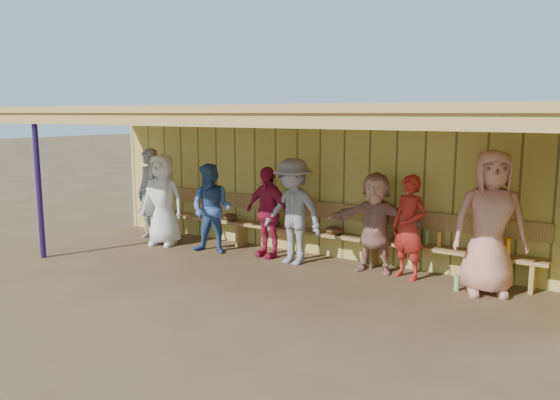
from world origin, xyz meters
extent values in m
plane|color=brown|center=(0.00, 0.00, 0.00)|extent=(90.00, 90.00, 0.00)
imported|color=gray|center=(-3.09, 0.57, 0.87)|extent=(0.71, 0.54, 1.74)
imported|color=white|center=(-2.54, 0.35, 0.84)|extent=(0.93, 0.72, 1.67)
imported|color=#385D9A|center=(-1.41, 0.38, 0.77)|extent=(0.86, 0.74, 1.55)
imported|color=#B11C41|center=(-0.46, 0.67, 0.76)|extent=(0.94, 0.49, 1.53)
imported|color=gray|center=(0.12, 0.54, 0.85)|extent=(1.17, 0.77, 1.70)
imported|color=tan|center=(1.41, 0.81, 0.76)|extent=(1.47, 0.66, 1.53)
imported|color=#AB231B|center=(1.96, 0.76, 0.76)|extent=(0.65, 0.53, 1.53)
imported|color=tan|center=(3.09, 0.67, 0.97)|extent=(1.11, 0.94, 1.94)
cube|color=#C9B855|center=(0.00, 1.35, 1.20)|extent=(8.60, 0.20, 2.40)
cube|color=tan|center=(0.00, 0.00, 2.45)|extent=(8.80, 3.20, 0.10)
cube|color=tan|center=(0.00, -1.50, 2.32)|extent=(8.80, 0.10, 0.18)
cube|color=tan|center=(-3.80, 0.00, 2.31)|extent=(0.08, 3.00, 0.16)
cube|color=tan|center=(-2.85, 0.00, 2.31)|extent=(0.08, 3.00, 0.16)
cube|color=tan|center=(-1.90, 0.00, 2.31)|extent=(0.08, 3.00, 0.16)
cube|color=tan|center=(-0.95, 0.00, 2.31)|extent=(0.08, 3.00, 0.16)
cube|color=tan|center=(0.00, 0.00, 2.31)|extent=(0.08, 3.00, 0.16)
cube|color=tan|center=(0.95, 0.00, 2.31)|extent=(0.08, 3.00, 0.16)
cube|color=tan|center=(1.90, 0.00, 2.31)|extent=(0.08, 3.00, 0.16)
cube|color=tan|center=(2.85, 0.00, 2.31)|extent=(0.08, 3.00, 0.16)
cube|color=tan|center=(3.80, 0.00, 2.31)|extent=(0.08, 3.00, 0.16)
cylinder|color=navy|center=(-3.60, -1.40, 1.20)|extent=(0.09, 0.09, 2.40)
cube|color=#B0864B|center=(0.00, 1.06, 0.42)|extent=(7.60, 0.32, 0.05)
cube|color=#B0864B|center=(0.00, 1.22, 0.80)|extent=(7.60, 0.04, 0.26)
cube|color=#B0864B|center=(-3.60, 1.06, 0.20)|extent=(0.06, 0.29, 0.40)
cube|color=#B0864B|center=(-1.29, 1.06, 0.20)|extent=(0.06, 0.29, 0.40)
cube|color=#B0864B|center=(1.29, 1.06, 0.20)|extent=(0.06, 0.29, 0.40)
cube|color=#B0864B|center=(3.60, 1.06, 0.20)|extent=(0.06, 0.29, 0.40)
cylinder|color=gold|center=(3.29, 0.86, 0.40)|extent=(0.13, 0.41, 0.80)
sphere|color=#C66517|center=(3.17, 0.86, 0.04)|extent=(0.08, 0.08, 0.08)
ellipsoid|color=#593319|center=(-1.51, 1.01, 0.52)|extent=(0.30, 0.24, 0.14)
ellipsoid|color=#593319|center=(-0.58, 1.01, 0.52)|extent=(0.30, 0.24, 0.14)
ellipsoid|color=#593319|center=(0.62, 1.01, 0.52)|extent=(0.30, 0.24, 0.14)
cylinder|color=#82B95C|center=(2.11, 1.11, 0.56)|extent=(0.07, 0.07, 0.22)
cylinder|color=orange|center=(2.30, 1.11, 0.56)|extent=(0.07, 0.07, 0.22)
cylinder|color=#82BC5E|center=(2.72, 0.56, 0.11)|extent=(0.07, 0.07, 0.22)
camera|label=1|loc=(4.53, -6.77, 2.40)|focal=35.00mm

